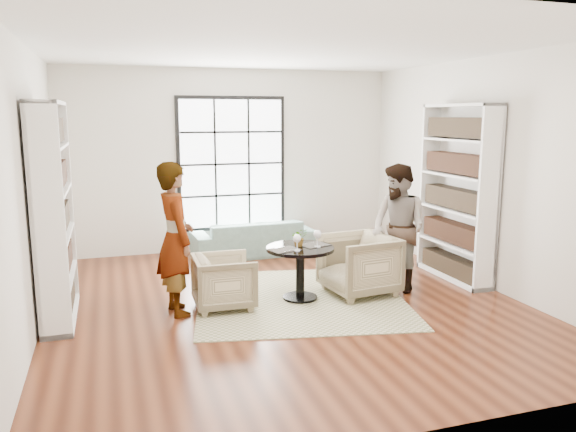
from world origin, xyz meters
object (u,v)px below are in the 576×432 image
object	(u,v)px
armchair_right	(359,265)
wine_glass_left	(297,239)
pedestal_table	(300,261)
sofa	(253,237)
armchair_left	(224,282)
wine_glass_right	(318,235)
flower_centerpiece	(299,237)
person_right	(399,228)
person_left	(175,239)

from	to	relation	value
armchair_right	wine_glass_left	bearing A→B (deg)	-86.12
pedestal_table	armchair_right	size ratio (longest dim) A/B	0.99
sofa	pedestal_table	bearing A→B (deg)	87.45
armchair_left	wine_glass_right	bearing A→B (deg)	-91.76
flower_centerpiece	wine_glass_right	bearing A→B (deg)	-30.73
sofa	person_right	bearing A→B (deg)	116.51
person_right	sofa	bearing A→B (deg)	-165.94
pedestal_table	wine_glass_left	bearing A→B (deg)	-119.52
armchair_right	wine_glass_left	world-z (taller)	wine_glass_left
sofa	armchair_left	bearing A→B (deg)	65.79
person_right	flower_centerpiece	bearing A→B (deg)	-107.49
person_right	wine_glass_left	distance (m)	1.44
armchair_left	wine_glass_left	world-z (taller)	wine_glass_left
wine_glass_left	wine_glass_right	distance (m)	0.32
person_left	flower_centerpiece	bearing A→B (deg)	-97.07
pedestal_table	flower_centerpiece	xyz separation A→B (m)	(0.00, 0.04, 0.29)
wine_glass_left	pedestal_table	bearing A→B (deg)	60.48
person_left	wine_glass_right	size ratio (longest dim) A/B	8.15
sofa	armchair_right	bearing A→B (deg)	105.49
sofa	flower_centerpiece	xyz separation A→B (m)	(-0.00, -2.33, 0.49)
pedestal_table	wine_glass_right	size ratio (longest dim) A/B	3.88
armchair_left	sofa	bearing A→B (deg)	-20.50
armchair_right	person_right	size ratio (longest dim) A/B	0.51
sofa	wine_glass_right	size ratio (longest dim) A/B	9.08
person_left	wine_glass_right	xyz separation A→B (m)	(1.70, -0.06, -0.05)
person_right	flower_centerpiece	xyz separation A→B (m)	(-1.33, 0.06, -0.05)
wine_glass_left	wine_glass_right	xyz separation A→B (m)	(0.30, 0.11, 0.01)
sofa	wine_glass_left	size ratio (longest dim) A/B	9.63
wine_glass_left	flower_centerpiece	size ratio (longest dim) A/B	0.92
armchair_right	wine_glass_right	bearing A→B (deg)	-91.12
wine_glass_left	person_left	bearing A→B (deg)	173.16
armchair_right	person_right	xyz separation A→B (m)	(0.55, 0.00, 0.44)
person_right	person_left	bearing A→B (deg)	-104.99
person_right	wine_glass_left	bearing A→B (deg)	-98.43
armchair_left	flower_centerpiece	world-z (taller)	flower_centerpiece
wine_glass_left	wine_glass_right	size ratio (longest dim) A/B	0.94
pedestal_table	wine_glass_left	size ratio (longest dim) A/B	4.11
person_left	wine_glass_left	size ratio (longest dim) A/B	8.64
armchair_left	armchair_right	size ratio (longest dim) A/B	0.83
person_left	flower_centerpiece	world-z (taller)	person_left
sofa	flower_centerpiece	world-z (taller)	flower_centerpiece
armchair_right	armchair_left	bearing A→B (deg)	-96.72
armchair_right	wine_glass_left	distance (m)	0.99
armchair_right	flower_centerpiece	bearing A→B (deg)	-100.99
person_right	wine_glass_right	bearing A→B (deg)	-102.08
armchair_right	flower_centerpiece	distance (m)	0.87
person_right	wine_glass_right	xyz separation A→B (m)	(-1.13, -0.05, -0.00)
armchair_right	sofa	bearing A→B (deg)	-168.61
pedestal_table	armchair_right	bearing A→B (deg)	-1.19
wine_glass_left	flower_centerpiece	bearing A→B (deg)	65.05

